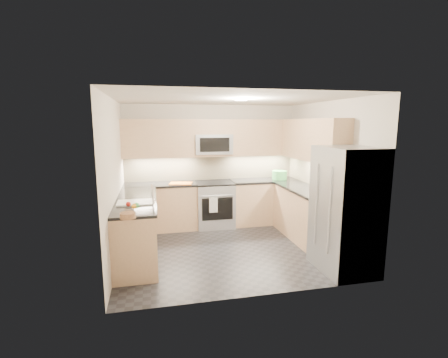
{
  "coord_description": "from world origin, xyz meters",
  "views": [
    {
      "loc": [
        -1.22,
        -5.15,
        2.12
      ],
      "look_at": [
        0.0,
        0.35,
        1.15
      ],
      "focal_mm": 26.0,
      "sensor_mm": 36.0,
      "label": 1
    }
  ],
  "objects_px": {
    "microwave": "(213,144)",
    "cutting_board": "(181,183)",
    "fruit_basket": "(128,216)",
    "utensil_bowl": "(279,175)",
    "gas_range": "(214,205)",
    "refrigerator": "(346,210)"
  },
  "relations": [
    {
      "from": "gas_range",
      "to": "utensil_bowl",
      "type": "bearing_deg",
      "value": -0.14
    },
    {
      "from": "refrigerator",
      "to": "gas_range",
      "type": "bearing_deg",
      "value": 120.88
    },
    {
      "from": "refrigerator",
      "to": "fruit_basket",
      "type": "xyz_separation_m",
      "value": [
        -3.0,
        0.1,
        0.08
      ]
    },
    {
      "from": "gas_range",
      "to": "utensil_bowl",
      "type": "xyz_separation_m",
      "value": [
        1.42,
        -0.0,
        0.58
      ]
    },
    {
      "from": "refrigerator",
      "to": "cutting_board",
      "type": "bearing_deg",
      "value": 132.36
    },
    {
      "from": "refrigerator",
      "to": "fruit_basket",
      "type": "height_order",
      "value": "refrigerator"
    },
    {
      "from": "gas_range",
      "to": "microwave",
      "type": "relative_size",
      "value": 1.2
    },
    {
      "from": "microwave",
      "to": "cutting_board",
      "type": "relative_size",
      "value": 1.75
    },
    {
      "from": "fruit_basket",
      "to": "cutting_board",
      "type": "bearing_deg",
      "value": 69.06
    },
    {
      "from": "refrigerator",
      "to": "fruit_basket",
      "type": "relative_size",
      "value": 9.25
    },
    {
      "from": "utensil_bowl",
      "to": "cutting_board",
      "type": "relative_size",
      "value": 0.72
    },
    {
      "from": "fruit_basket",
      "to": "utensil_bowl",
      "type": "bearing_deg",
      "value": 37.99
    },
    {
      "from": "microwave",
      "to": "fruit_basket",
      "type": "bearing_deg",
      "value": -122.31
    },
    {
      "from": "microwave",
      "to": "refrigerator",
      "type": "distance_m",
      "value": 3.04
    },
    {
      "from": "fruit_basket",
      "to": "microwave",
      "type": "bearing_deg",
      "value": 57.69
    },
    {
      "from": "microwave",
      "to": "fruit_basket",
      "type": "distance_m",
      "value": 2.99
    },
    {
      "from": "gas_range",
      "to": "microwave",
      "type": "xyz_separation_m",
      "value": [
        0.0,
        0.12,
        1.24
      ]
    },
    {
      "from": "microwave",
      "to": "gas_range",
      "type": "bearing_deg",
      "value": -90.0
    },
    {
      "from": "cutting_board",
      "to": "fruit_basket",
      "type": "relative_size",
      "value": 2.24
    },
    {
      "from": "refrigerator",
      "to": "cutting_board",
      "type": "xyz_separation_m",
      "value": [
        -2.14,
        2.35,
        0.05
      ]
    },
    {
      "from": "microwave",
      "to": "utensil_bowl",
      "type": "bearing_deg",
      "value": -5.16
    },
    {
      "from": "refrigerator",
      "to": "utensil_bowl",
      "type": "height_order",
      "value": "refrigerator"
    }
  ]
}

